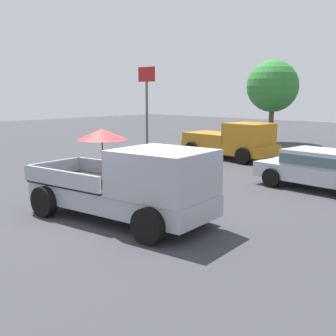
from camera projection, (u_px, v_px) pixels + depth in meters
ground_plane at (120, 219)px, 10.99m from camera, size 80.00×80.00×0.00m
pickup_truck_main at (133, 184)px, 10.57m from camera, size 5.25×2.79×2.26m
pickup_truck_red at (232, 141)px, 20.98m from camera, size 4.87×2.33×1.80m
parked_sedan_near at (321, 168)px, 14.26m from camera, size 4.39×2.17×1.33m
motel_sign at (147, 90)px, 26.92m from camera, size 1.40×0.16×4.80m
tree_by_lot at (273, 86)px, 27.65m from camera, size 3.32×3.32×5.30m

